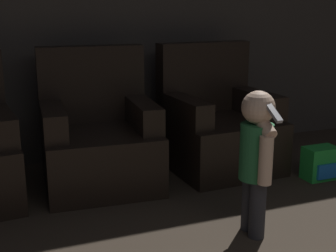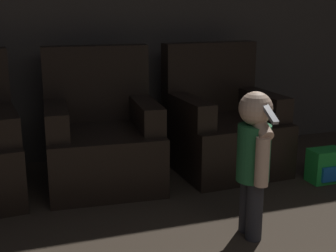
# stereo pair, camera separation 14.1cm
# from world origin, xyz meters

# --- Properties ---
(wall_back) EXTENTS (8.40, 0.05, 2.60)m
(wall_back) POSITION_xyz_m (0.00, 4.50, 1.30)
(wall_back) COLOR #423D38
(wall_back) RESTS_ON ground_plane
(armchair_middle) EXTENTS (0.88, 0.87, 1.03)m
(armchair_middle) POSITION_xyz_m (-0.37, 3.85, 0.35)
(armchair_middle) COLOR black
(armchair_middle) RESTS_ON ground_plane
(armchair_right) EXTENTS (0.86, 0.85, 1.03)m
(armchair_right) POSITION_xyz_m (0.64, 3.85, 0.35)
(armchair_right) COLOR black
(armchair_right) RESTS_ON ground_plane
(person_toddler) EXTENTS (0.19, 0.34, 0.87)m
(person_toddler) POSITION_xyz_m (0.29, 2.68, 0.51)
(person_toddler) COLOR #28282D
(person_toddler) RESTS_ON ground_plane
(toy_backpack) EXTENTS (0.26, 0.19, 0.26)m
(toy_backpack) POSITION_xyz_m (1.26, 3.28, 0.13)
(toy_backpack) COLOR green
(toy_backpack) RESTS_ON ground_plane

